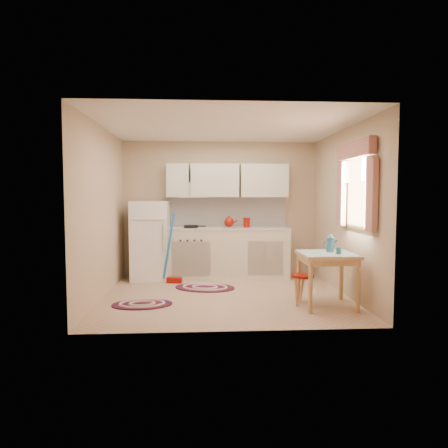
{
  "coord_description": "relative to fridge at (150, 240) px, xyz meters",
  "views": [
    {
      "loc": [
        -0.36,
        -5.89,
        1.49
      ],
      "look_at": [
        -0.01,
        0.25,
        1.06
      ],
      "focal_mm": 32.0,
      "sensor_mm": 36.0,
      "label": 1
    }
  ],
  "objects": [
    {
      "name": "room_shell",
      "position": [
        1.42,
        -1.01,
        0.9
      ],
      "size": [
        3.64,
        3.6,
        2.52
      ],
      "color": "tan",
      "rests_on": "ground"
    },
    {
      "name": "fridge",
      "position": [
        0.0,
        0.0,
        0.0
      ],
      "size": [
        0.65,
        0.6,
        1.4
      ],
      "primitive_type": "cube",
      "color": "white",
      "rests_on": "ground"
    },
    {
      "name": "broom",
      "position": [
        0.44,
        -0.35,
        -0.1
      ],
      "size": [
        0.3,
        0.18,
        1.2
      ],
      "primitive_type": null,
      "rotation": [
        0.0,
        0.0,
        -0.22
      ],
      "color": "#1F78C5",
      "rests_on": "ground"
    },
    {
      "name": "base_cabinets",
      "position": [
        1.36,
        0.05,
        -0.26
      ],
      "size": [
        2.25,
        0.6,
        0.88
      ],
      "primitive_type": "cube",
      "color": "beige",
      "rests_on": "ground"
    },
    {
      "name": "countertop",
      "position": [
        1.36,
        0.05,
        0.2
      ],
      "size": [
        2.27,
        0.62,
        0.04
      ],
      "primitive_type": "cube",
      "color": "#B9B5AF",
      "rests_on": "base_cabinets"
    },
    {
      "name": "frying_pan",
      "position": [
        0.72,
        0.0,
        0.24
      ],
      "size": [
        0.27,
        0.27,
        0.05
      ],
      "primitive_type": "cylinder",
      "rotation": [
        0.0,
        0.0,
        0.04
      ],
      "color": "black",
      "rests_on": "countertop"
    },
    {
      "name": "red_kettle",
      "position": [
        1.41,
        0.05,
        0.32
      ],
      "size": [
        0.2,
        0.18,
        0.2
      ],
      "primitive_type": null,
      "rotation": [
        0.0,
        0.0,
        0.02
      ],
      "color": "#8C0E05",
      "rests_on": "countertop"
    },
    {
      "name": "red_canister",
      "position": [
        1.74,
        0.05,
        0.3
      ],
      "size": [
        0.14,
        0.14,
        0.16
      ],
      "primitive_type": "cylinder",
      "rotation": [
        0.0,
        0.0,
        0.13
      ],
      "color": "#8C0E05",
      "rests_on": "countertop"
    },
    {
      "name": "table",
      "position": [
        2.6,
        -1.92,
        -0.34
      ],
      "size": [
        0.72,
        0.72,
        0.72
      ],
      "primitive_type": "cube",
      "color": "tan",
      "rests_on": "ground"
    },
    {
      "name": "stool",
      "position": [
        2.29,
        -1.84,
        -0.49
      ],
      "size": [
        0.34,
        0.34,
        0.42
      ],
      "primitive_type": "cylinder",
      "rotation": [
        0.0,
        0.0,
        -0.12
      ],
      "color": "#8C0E05",
      "rests_on": "ground"
    },
    {
      "name": "coffee_pot",
      "position": [
        2.68,
        -1.8,
        0.15
      ],
      "size": [
        0.16,
        0.14,
        0.27
      ],
      "primitive_type": null,
      "rotation": [
        0.0,
        0.0,
        -0.26
      ],
      "color": "#2D6789",
      "rests_on": "table"
    },
    {
      "name": "mug",
      "position": [
        2.71,
        -2.02,
        0.07
      ],
      "size": [
        0.09,
        0.09,
        0.1
      ],
      "primitive_type": "cylinder",
      "rotation": [
        0.0,
        0.0,
        0.29
      ],
      "color": "#2D6789",
      "rests_on": "table"
    },
    {
      "name": "rug_center",
      "position": [
        0.96,
        -0.75,
        -0.69
      ],
      "size": [
        1.1,
        0.87,
        0.02
      ],
      "primitive_type": null,
      "rotation": [
        0.0,
        0.0,
        -0.24
      ],
      "color": "maroon",
      "rests_on": "ground"
    },
    {
      "name": "rug_left",
      "position": [
        0.09,
        -1.71,
        -0.69
      ],
      "size": [
        0.86,
        0.61,
        0.02
      ],
      "primitive_type": null,
      "rotation": [
        0.0,
        0.0,
        0.07
      ],
      "color": "maroon",
      "rests_on": "ground"
    }
  ]
}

